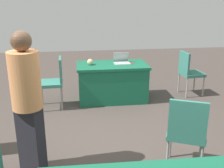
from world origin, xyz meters
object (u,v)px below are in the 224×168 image
laptop_silver (122,61)px  scissors_red (130,63)px  chair_tucked_left (187,130)px  person_presenter (27,98)px  chair_tucked_right (54,79)px  table_foreground (112,82)px  yarn_ball (90,62)px  chair_near_front (189,71)px

laptop_silver → scissors_red: bearing=171.9°
chair_tucked_left → person_presenter: size_ratio=0.57×
chair_tucked_left → laptop_silver: bearing=122.1°
chair_tucked_right → person_presenter: size_ratio=0.57×
table_foreground → yarn_ball: 0.62m
chair_tucked_right → scissors_red: bearing=-81.2°
laptop_silver → scissors_red: (-0.17, 0.02, -0.04)m
chair_near_front → laptop_silver: (1.46, 0.02, 0.25)m
table_foreground → chair_tucked_left: chair_tucked_left is taller
table_foreground → chair_tucked_right: 1.17m
table_foreground → person_presenter: bearing=60.2°
person_presenter → laptop_silver: bearing=85.0°
chair_tucked_right → laptop_silver: bearing=-78.9°
chair_tucked_left → laptop_silver: (0.32, -2.58, 0.23)m
table_foreground → scissors_red: size_ratio=7.88×
table_foreground → chair_tucked_right: bearing=12.9°
person_presenter → scissors_red: person_presenter is taller
table_foreground → yarn_ball: (0.44, -0.00, 0.43)m
person_presenter → laptop_silver: (-1.49, -2.29, -0.16)m
chair_near_front → laptop_silver: laptop_silver is taller
table_foreground → yarn_ball: size_ratio=11.87×
laptop_silver → scissors_red: laptop_silver is taller
table_foreground → laptop_silver: laptop_silver is taller
table_foreground → chair_tucked_right: (1.13, 0.26, 0.18)m
chair_tucked_left → laptop_silver: size_ratio=3.00×
chair_tucked_right → scissors_red: (-1.51, -0.29, 0.19)m
table_foreground → laptop_silver: bearing=-164.6°
chair_near_front → scissors_red: size_ratio=5.23×
yarn_ball → chair_tucked_left: bearing=110.9°
chair_tucked_left → yarn_ball: chair_tucked_left is taller
scissors_red → person_presenter: bearing=-86.9°
table_foreground → chair_tucked_right: size_ratio=1.47×
chair_tucked_right → yarn_ball: (-0.69, -0.26, 0.25)m
chair_tucked_right → scissors_red: chair_tucked_right is taller
chair_tucked_left → person_presenter: 1.87m
table_foreground → chair_tucked_left: 2.59m
laptop_silver → scissors_red: 0.17m
table_foreground → chair_tucked_left: size_ratio=1.46×
scissors_red → yarn_ball: bearing=-138.6°
chair_near_front → person_presenter: person_presenter is taller
yarn_ball → table_foreground: bearing=179.6°
chair_near_front → table_foreground: bearing=-92.2°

